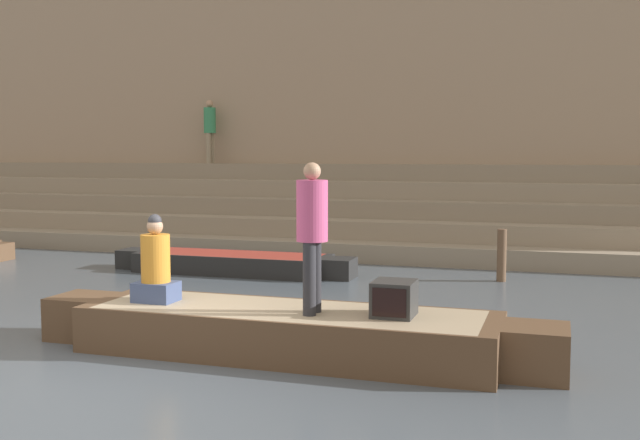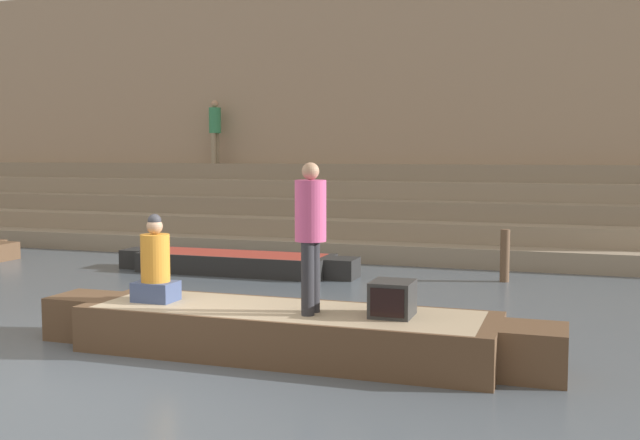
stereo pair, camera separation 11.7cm
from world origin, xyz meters
name	(u,v)px [view 2 (the right image)]	position (x,y,z in m)	size (l,w,h in m)	color
ground_plane	(112,370)	(0.00, 0.00, 0.00)	(120.00, 120.00, 0.00)	#4C5660
ghat_steps	(369,219)	(0.00, 10.44, 0.73)	(36.00, 3.68, 1.99)	gray
back_wall	(389,111)	(0.00, 12.38, 3.34)	(34.20, 1.28, 6.74)	tan
rowboat_main	(286,331)	(1.50, 1.13, 0.28)	(6.01, 1.43, 0.52)	brown
person_standing	(311,227)	(1.84, 1.01, 1.46)	(0.34, 0.34, 1.64)	#28282D
person_rowing	(155,267)	(-0.12, 1.08, 0.93)	(0.47, 0.37, 1.03)	#3D4C75
tv_set	(392,299)	(2.71, 1.16, 0.71)	(0.44, 0.49, 0.38)	#2D2D2D
moored_boat_shore	(236,262)	(-1.51, 6.27, 0.20)	(4.75, 1.13, 0.37)	black
mooring_post	(505,256)	(3.41, 6.85, 0.46)	(0.16, 0.16, 0.93)	brown
person_on_steps	(215,127)	(-4.49, 11.42, 2.95)	(0.32, 0.32, 1.66)	gray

